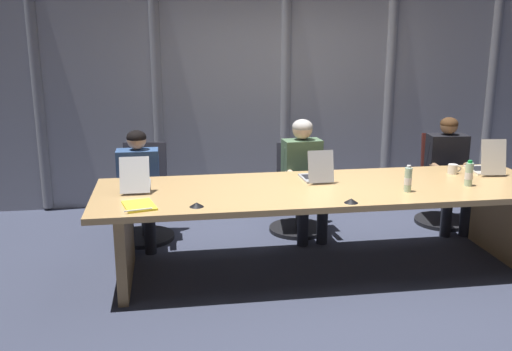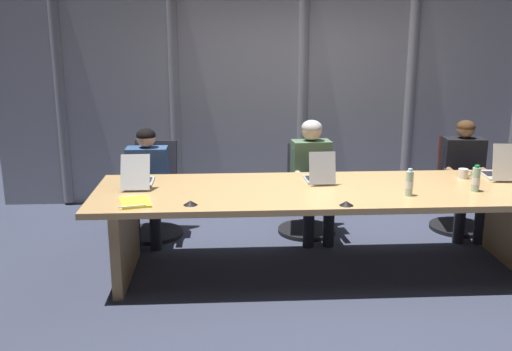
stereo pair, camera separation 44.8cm
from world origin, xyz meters
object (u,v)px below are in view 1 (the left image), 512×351
Objects in this scene: conference_mic_middle at (351,201)px; spiral_notepad at (139,206)px; person_left_end at (138,181)px; coffee_mug_near at (453,169)px; water_bottle_primary at (469,174)px; office_chair_left_mid at (298,199)px; conference_mic_left_side at (197,205)px; laptop_left_mid at (316,174)px; person_left_mid at (304,171)px; water_bottle_secondary at (408,180)px; office_chair_left_end at (144,204)px; laptop_center at (486,166)px; person_center at (449,167)px; office_chair_center at (443,191)px; laptop_left_end at (136,182)px.

conference_mic_middle reaches higher than spiral_notepad.
person_left_end reaches higher than coffee_mug_near.
person_left_end is 4.99× the size of water_bottle_primary.
office_chair_left_mid reaches higher than conference_mic_left_side.
water_bottle_primary is (1.25, -0.37, 0.04)m from laptop_left_mid.
office_chair_left_mid is at bearing 92.57° from conference_mic_middle.
person_left_mid reaches higher than laptop_left_mid.
person_left_mid is 5.26× the size of water_bottle_secondary.
office_chair_left_end is at bearing 77.42° from spiral_notepad.
laptop_center is 0.65m from person_center.
laptop_left_mid is 0.86× the size of laptop_center.
person_left_end is (-3.25, 0.63, -0.18)m from laptop_center.
water_bottle_primary reaches higher than office_chair_center.
spiral_notepad is (-3.18, -1.38, 0.41)m from office_chair_center.
person_center reaches higher than office_chair_center.
coffee_mug_near is 0.38× the size of spiral_notepad.
office_chair_center is 7.27× the size of coffee_mug_near.
water_bottle_secondary is at bearing -11.69° from spiral_notepad.
office_chair_left_end is 2.72× the size of spiral_notepad.
conference_mic_middle is at bearing 55.17° from office_chair_left_end.
person_left_end is at bearing -4.98° from office_chair_left_end.
office_chair_left_end is 1.06× the size of office_chair_left_mid.
laptop_left_end is at bearing -72.11° from person_center.
conference_mic_middle is at bearing -2.78° from person_left_mid.
conference_mic_middle is (1.68, -0.69, -0.04)m from laptop_left_end.
conference_mic_left_side is at bearing 116.49° from laptop_left_mid.
office_chair_center is 0.95m from coffee_mug_near.
laptop_left_end is 0.70m from person_left_end.
spiral_notepad is at bearing -57.82° from office_chair_center.
laptop_left_mid reaches higher than coffee_mug_near.
water_bottle_primary reaches higher than coffee_mug_near.
person_left_end is 4.97× the size of water_bottle_secondary.
laptop_left_end is 2.85m from water_bottle_primary.
coffee_mug_near is at bearing 31.35° from conference_mic_middle.
office_chair_left_mid is 1.78m from water_bottle_primary.
person_left_end is 10.18× the size of conference_mic_left_side.
laptop_left_mid reaches higher than office_chair_left_mid.
water_bottle_secondary is 0.61m from conference_mic_middle.
office_chair_left_mid is 4.01× the size of water_bottle_primary.
water_bottle_secondary is 2.19m from spiral_notepad.
office_chair_left_mid is at bearing 70.09° from laptop_center.
office_chair_center is 3.14m from conference_mic_left_side.
laptop_left_end reaches higher than conference_mic_middle.
person_left_end is at bearing 153.35° from water_bottle_secondary.
water_bottle_primary is 1.20m from conference_mic_middle.
person_center is 8.90× the size of coffee_mug_near.
laptop_center is at bearing -1.96° from coffee_mug_near.
office_chair_center is at bearing 5.46° from laptop_center.
conference_mic_left_side is at bearing -175.01° from water_bottle_secondary.
person_left_mid is 10.79× the size of conference_mic_middle.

